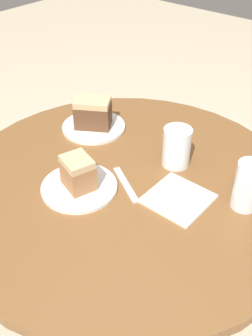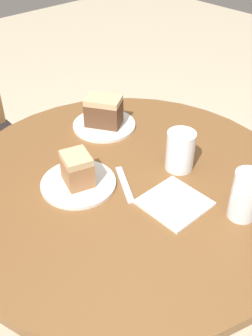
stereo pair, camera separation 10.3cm
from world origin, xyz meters
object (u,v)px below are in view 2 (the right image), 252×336
Objects in this scene: cake_slice_far at (104,111)px; glass_water at (244,197)px; plate_near at (78,183)px; cake_slice_near at (77,169)px; glass_lemonade at (180,153)px; plate_far at (104,125)px.

glass_water is (-0.02, -0.54, 0.00)m from cake_slice_far.
cake_slice_near reaches higher than plate_near.
glass_water is (-0.04, -0.23, 0.01)m from glass_lemonade.
cake_slice_near is 0.29m from glass_lemonade.
cake_slice_far is 1.04× the size of glass_water.
cake_slice_near is at bearing 152.95° from glass_lemonade.
glass_lemonade reaches higher than cake_slice_far.
cake_slice_far is at bearing 87.56° from glass_water.
cake_slice_far reaches higher than plate_near.
glass_lemonade is at bearing -27.05° from plate_near.
cake_slice_near reaches higher than plate_far.
glass_lemonade is (0.26, -0.13, 0.05)m from plate_near.
plate_far is 1.79× the size of glass_lemonade.
cake_slice_near is 0.86× the size of glass_lemonade.
glass_water is (-0.02, -0.54, 0.05)m from plate_far.
plate_near is 1.51× the size of cake_slice_far.
plate_far is (0.24, 0.18, 0.00)m from plate_near.
plate_far is 0.32m from glass_lemonade.
cake_slice_near is at bearing 121.37° from glass_water.
cake_slice_far is at bearing 36.70° from plate_near.
plate_near is 1.56× the size of glass_water.
glass_water reaches higher than glass_lemonade.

